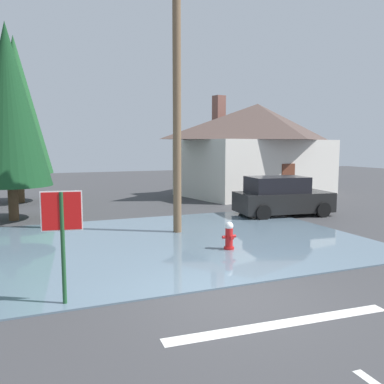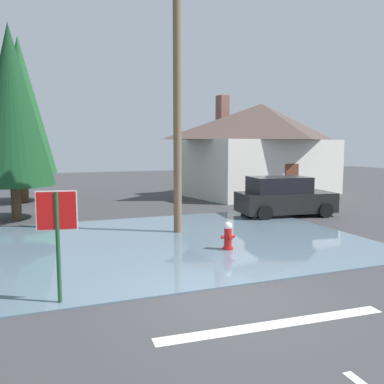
% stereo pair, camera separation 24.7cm
% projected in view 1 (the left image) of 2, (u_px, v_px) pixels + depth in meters
% --- Properties ---
extents(ground_plane, '(80.00, 80.00, 0.10)m').
position_uv_depth(ground_plane, '(233.00, 298.00, 8.24)').
color(ground_plane, '#38383A').
extents(flood_puddle, '(12.53, 8.80, 0.04)m').
position_uv_depth(flood_puddle, '(164.00, 242.00, 12.74)').
color(flood_puddle, slate).
rests_on(flood_puddle, ground).
extents(lane_stop_bar, '(4.25, 0.53, 0.01)m').
position_uv_depth(lane_stop_bar, '(282.00, 324.00, 6.95)').
color(lane_stop_bar, silver).
rests_on(lane_stop_bar, ground).
extents(stop_sign_near, '(0.75, 0.15, 2.20)m').
position_uv_depth(stop_sign_near, '(62.00, 224.00, 7.60)').
color(stop_sign_near, '#1E4C28').
rests_on(stop_sign_near, ground).
extents(fire_hydrant, '(0.42, 0.36, 0.84)m').
position_uv_depth(fire_hydrant, '(229.00, 236.00, 11.78)').
color(fire_hydrant, red).
rests_on(fire_hydrant, ground).
extents(utility_pole, '(1.60, 0.28, 9.78)m').
position_uv_depth(utility_pole, '(177.00, 84.00, 13.59)').
color(utility_pole, brown).
rests_on(utility_pole, ground).
extents(house, '(10.63, 7.44, 5.99)m').
position_uv_depth(house, '(257.00, 148.00, 25.13)').
color(house, beige).
rests_on(house, ground).
extents(parked_car, '(4.27, 2.44, 1.69)m').
position_uv_depth(parked_car, '(281.00, 197.00, 17.68)').
color(parked_car, black).
rests_on(parked_car, ground).
extents(pine_tree_mid_left, '(3.46, 3.46, 8.66)m').
position_uv_depth(pine_tree_mid_left, '(16.00, 106.00, 21.17)').
color(pine_tree_mid_left, '#4C3823').
rests_on(pine_tree_mid_left, ground).
extents(pine_tree_short_left, '(3.13, 3.13, 7.82)m').
position_uv_depth(pine_tree_short_left, '(8.00, 105.00, 16.03)').
color(pine_tree_short_left, '#4C3823').
rests_on(pine_tree_short_left, ground).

